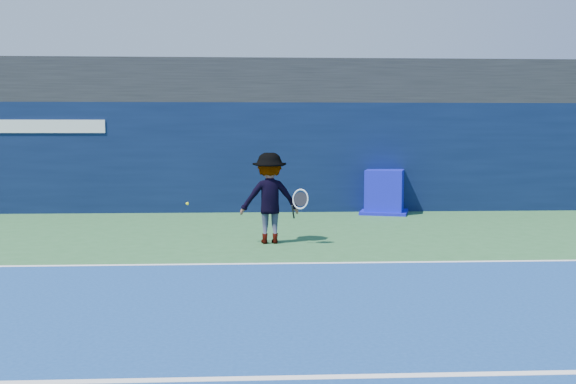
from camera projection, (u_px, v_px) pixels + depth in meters
name	position (u px, v px, depth m)	size (l,w,h in m)	color
ground	(316.00, 315.00, 7.68)	(80.00, 80.00, 0.00)	#2A5F31
baseline	(299.00, 263.00, 10.66)	(24.00, 0.10, 0.01)	white
service_line	(337.00, 377.00, 5.69)	(24.00, 0.10, 0.01)	white
stadium_band	(280.00, 84.00, 18.79)	(36.00, 3.00, 1.20)	black
back_wall_assembly	(281.00, 157.00, 17.98)	(36.00, 1.03, 3.00)	#091535
equipment_cart	(384.00, 194.00, 17.36)	(1.53, 1.53, 1.18)	#0D0EB9
tennis_player	(270.00, 198.00, 12.62)	(1.35, 0.77, 1.79)	silver
tennis_ball	(187.00, 204.00, 13.10)	(0.06, 0.06, 0.06)	yellow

